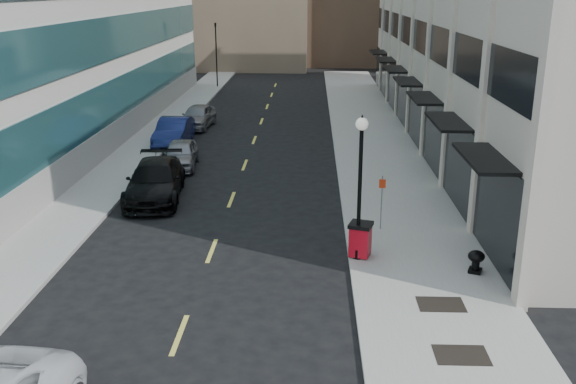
# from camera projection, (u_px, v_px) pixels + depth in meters

# --- Properties ---
(ground) EXTENTS (160.00, 160.00, 0.00)m
(ground) POSITION_uv_depth(u_px,v_px,m) (164.00, 376.00, 16.04)
(ground) COLOR black
(ground) RESTS_ON ground
(sidewalk_right) EXTENTS (5.00, 80.00, 0.15)m
(sidewalk_right) POSITION_uv_depth(u_px,v_px,m) (382.00, 165.00, 34.79)
(sidewalk_right) COLOR #9B978D
(sidewalk_right) RESTS_ON ground
(sidewalk_left) EXTENTS (3.00, 80.00, 0.15)m
(sidewalk_left) POSITION_uv_depth(u_px,v_px,m) (127.00, 162.00, 35.28)
(sidewalk_left) COLOR #9B978D
(sidewalk_left) RESTS_ON ground
(grate_mid) EXTENTS (1.40, 1.00, 0.01)m
(grate_mid) POSITION_uv_depth(u_px,v_px,m) (461.00, 355.00, 16.68)
(grate_mid) COLOR black
(grate_mid) RESTS_ON sidewalk_right
(grate_far) EXTENTS (1.40, 1.00, 0.01)m
(grate_far) POSITION_uv_depth(u_px,v_px,m) (441.00, 304.00, 19.34)
(grate_far) COLOR black
(grate_far) RESTS_ON sidewalk_right
(road_centerline) EXTENTS (0.15, 68.20, 0.01)m
(road_centerline) POSITION_uv_depth(u_px,v_px,m) (239.00, 181.00, 32.22)
(road_centerline) COLOR #D8CC4C
(road_centerline) RESTS_ON ground
(traffic_signal) EXTENTS (0.66, 0.66, 6.98)m
(traffic_signal) POSITION_uv_depth(u_px,v_px,m) (215.00, 27.00, 60.18)
(traffic_signal) COLOR black
(traffic_signal) RESTS_ON ground
(car_black_pickup) EXTENTS (2.99, 6.11, 1.71)m
(car_black_pickup) POSITION_uv_depth(u_px,v_px,m) (155.00, 181.00, 29.23)
(car_black_pickup) COLOR black
(car_black_pickup) RESTS_ON ground
(car_silver_sedan) EXTENTS (2.08, 4.42, 1.46)m
(car_silver_sedan) POSITION_uv_depth(u_px,v_px,m) (180.00, 154.00, 34.44)
(car_silver_sedan) COLOR gray
(car_silver_sedan) RESTS_ON ground
(car_blue_sedan) EXTENTS (1.77, 5.04, 1.66)m
(car_blue_sedan) POSITION_uv_depth(u_px,v_px,m) (174.00, 132.00, 39.22)
(car_blue_sedan) COLOR navy
(car_blue_sedan) RESTS_ON ground
(car_grey_sedan) EXTENTS (2.27, 4.80, 1.59)m
(car_grey_sedan) POSITION_uv_depth(u_px,v_px,m) (198.00, 116.00, 44.16)
(car_grey_sedan) COLOR gray
(car_grey_sedan) RESTS_ON ground
(trash_bin) EXTENTS (0.97, 0.97, 1.26)m
(trash_bin) POSITION_uv_depth(u_px,v_px,m) (360.00, 238.00, 22.61)
(trash_bin) COLOR #B80C1A
(trash_bin) RESTS_ON sidewalk_right
(lamppost) EXTENTS (0.43, 0.43, 5.15)m
(lamppost) POSITION_uv_depth(u_px,v_px,m) (360.00, 176.00, 21.74)
(lamppost) COLOR black
(lamppost) RESTS_ON sidewalk_right
(sign_post) EXTENTS (0.26, 0.07, 2.21)m
(sign_post) POSITION_uv_depth(u_px,v_px,m) (382.00, 195.00, 24.92)
(sign_post) COLOR slate
(sign_post) RESTS_ON sidewalk_right
(urn_planter) EXTENTS (0.56, 0.56, 0.77)m
(urn_planter) POSITION_uv_depth(u_px,v_px,m) (476.00, 259.00, 21.39)
(urn_planter) COLOR black
(urn_planter) RESTS_ON sidewalk_right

